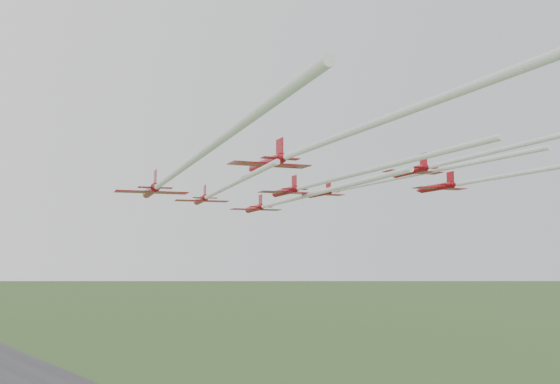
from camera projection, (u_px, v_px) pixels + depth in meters
jet_lead at (281, 202)px, 104.15m from camera, size 24.64×61.61×2.88m
jet_row2_left at (214, 193)px, 92.36m from camera, size 20.74×47.51×2.61m
jet_row2_right at (362, 185)px, 98.78m from camera, size 18.32×56.88×2.51m
jet_row3_left at (171, 176)px, 69.86m from camera, size 25.31×65.18×2.96m
jet_row3_mid at (321, 183)px, 81.39m from camera, size 17.88×50.44×2.52m
jet_row3_right at (479, 180)px, 88.77m from camera, size 16.68×45.09×2.58m
jet_row4_left at (330, 140)px, 59.54m from camera, size 21.70×64.83×2.94m
jet_row4_right at (476, 156)px, 69.43m from camera, size 20.07×52.10×2.37m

